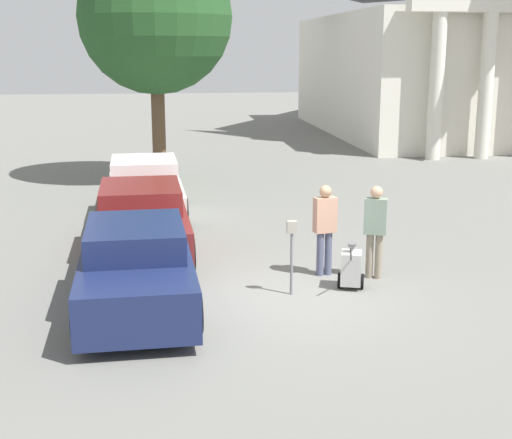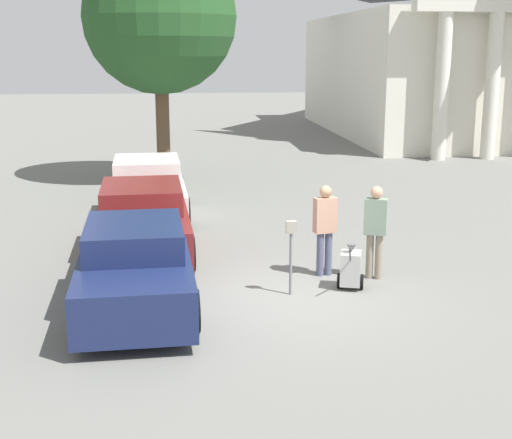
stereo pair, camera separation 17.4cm
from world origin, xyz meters
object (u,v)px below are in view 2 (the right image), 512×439
object	(u,v)px
parking_meter	(291,244)
parked_car_white	(148,189)
parked_car_navy	(135,264)
equipment_cart	(351,268)
person_worker	(325,224)
person_supervisor	(375,226)
parked_car_maroon	(142,220)
church	(440,23)

from	to	relation	value
parking_meter	parked_car_white	bearing A→B (deg)	112.50
parked_car_navy	parking_meter	size ratio (longest dim) A/B	3.76
equipment_cart	person_worker	bearing A→B (deg)	127.45
parked_car_navy	parking_meter	distance (m)	2.72
parked_car_navy	parking_meter	xyz separation A→B (m)	(2.71, 0.05, 0.26)
person_supervisor	person_worker	bearing A→B (deg)	3.47
person_worker	equipment_cart	world-z (taller)	person_worker
person_supervisor	parked_car_maroon	bearing A→B (deg)	-6.57
church	parking_meter	bearing A→B (deg)	-115.70
person_worker	person_supervisor	size ratio (longest dim) A/B	0.99
parked_car_navy	church	distance (m)	28.07
parked_car_maroon	equipment_cart	size ratio (longest dim) A/B	5.19
person_worker	parked_car_navy	bearing A→B (deg)	6.68
parked_car_maroon	church	world-z (taller)	church
person_worker	church	bearing A→B (deg)	-125.38
parked_car_navy	parked_car_maroon	xyz separation A→B (m)	(0.00, 3.19, 0.03)
parked_car_navy	person_supervisor	world-z (taller)	person_supervisor
parked_car_white	parking_meter	bearing A→B (deg)	-69.58
equipment_cart	church	xyz separation A→B (m)	(10.28, 23.52, 5.14)
parked_car_white	person_worker	size ratio (longest dim) A/B	2.81
person_supervisor	equipment_cart	distance (m)	1.02
parked_car_maroon	person_worker	bearing A→B (deg)	-32.85
person_supervisor	church	size ratio (longest dim) A/B	0.07
person_supervisor	parking_meter	bearing A→B (deg)	44.79
parked_car_white	person_worker	xyz separation A→B (m)	(3.53, -5.51, 0.30)
parked_car_white	person_supervisor	xyz separation A→B (m)	(4.43, -5.81, 0.31)
parked_car_maroon	parked_car_white	distance (m)	3.40
parked_car_white	person_worker	distance (m)	6.55
parked_car_maroon	parking_meter	distance (m)	4.15
parked_car_maroon	person_supervisor	size ratio (longest dim) A/B	2.90
parking_meter	person_worker	size ratio (longest dim) A/B	0.76
parked_car_navy	parked_car_white	size ratio (longest dim) A/B	1.02
parked_car_navy	equipment_cart	bearing A→B (deg)	1.57
parked_car_white	equipment_cart	distance (m)	7.42
parked_car_maroon	person_worker	size ratio (longest dim) A/B	2.94
parked_car_maroon	person_worker	xyz separation A→B (m)	(3.53, -2.10, 0.31)
parked_car_white	church	size ratio (longest dim) A/B	0.20
parked_car_navy	person_supervisor	distance (m)	4.51
parking_meter	equipment_cart	bearing A→B (deg)	9.53
equipment_cart	parked_car_white	bearing A→B (deg)	138.23
person_worker	church	xyz separation A→B (m)	(10.59, 22.68, 4.52)
person_supervisor	church	world-z (taller)	church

